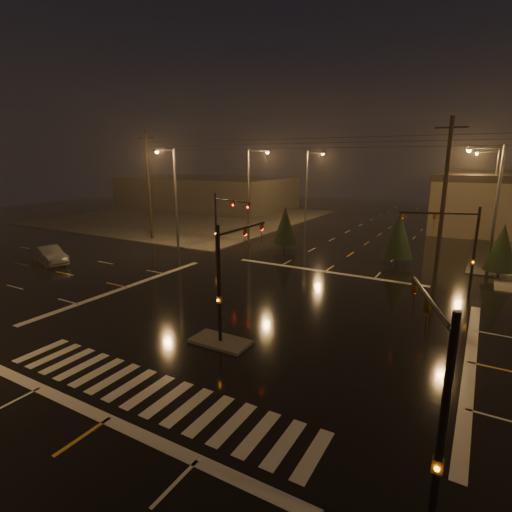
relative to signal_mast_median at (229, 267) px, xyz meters
The scene contains 22 objects.
ground 4.85m from the signal_mast_median, 90.00° to the left, with size 140.00×140.00×0.00m, color black.
sidewalk_nw 44.80m from the signal_mast_median, 132.21° to the left, with size 36.00×36.00×0.12m, color #403E39.
median_island 3.79m from the signal_mast_median, 90.00° to the right, with size 3.00×1.60×0.15m, color #403E39.
crosswalk 7.01m from the signal_mast_median, 90.00° to the right, with size 15.00×2.60×0.01m, color beige.
stop_bar_near 8.77m from the signal_mast_median, 90.00° to the right, with size 16.00×0.50×0.01m, color beige.
stop_bar_far 14.56m from the signal_mast_median, 90.00° to the left, with size 16.00×0.50×0.01m, color beige.
commercial_block 57.07m from the signal_mast_median, 127.83° to the left, with size 30.00×18.00×5.60m, color #433E3B.
signal_mast_median is the anchor object (origin of this frame).
signal_mast_ne 16.27m from the signal_mast_median, 54.28° to the left, with size 4.84×1.86×6.00m.
signal_mast_nw 16.27m from the signal_mast_median, 125.72° to the left, with size 4.84×1.86×6.00m.
signal_mast_se 12.22m from the signal_mast_median, 33.15° to the right, with size 1.55×3.87×6.00m.
streetlight_1 23.94m from the signal_mast_median, 117.96° to the left, with size 2.77×0.32×10.00m.
streetlight_2 38.78m from the signal_mast_median, 106.79° to the left, with size 2.77×0.32×10.00m.
streetlight_3 22.20m from the signal_mast_median, 59.61° to the left, with size 2.77×0.32×10.00m.
streetlight_4 40.69m from the signal_mast_median, 74.03° to the left, with size 2.77×0.32×10.00m.
streetlight_5 21.53m from the signal_mast_median, 138.30° to the left, with size 0.32×2.77×10.00m.
utility_pole_0 27.95m from the signal_mast_median, 142.19° to the left, with size 2.20×0.32×12.00m.
utility_pole_1 19.00m from the signal_mast_median, 64.89° to the left, with size 2.20×0.32×12.00m.
conifer_0 22.42m from the signal_mast_median, 56.85° to the left, with size 2.31×2.31×4.31m.
conifer_3 20.67m from the signal_mast_median, 107.98° to the left, with size 2.39×2.39×4.43m.
conifer_4 19.85m from the signal_mast_median, 76.48° to the left, with size 2.52×2.52×4.64m.
car_crossing 22.57m from the signal_mast_median, 168.59° to the left, with size 1.67×4.78×1.57m, color slate.
Camera 1 is at (10.73, -19.11, 9.01)m, focal length 28.00 mm.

